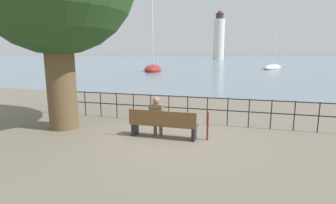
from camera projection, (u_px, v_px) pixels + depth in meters
ground_plane at (164, 137)px, 8.38m from camera, size 1000.00×1000.00×0.00m
harbor_water at (241, 58)px, 157.64m from camera, size 600.00×300.00×0.01m
park_bench at (163, 124)px, 8.23m from camera, size 2.17×0.45×0.90m
seated_person_left at (157, 115)px, 8.32m from camera, size 0.43×0.35×1.30m
promenade_railing at (178, 105)px, 10.05m from camera, size 11.23×0.04×1.05m
closed_umbrella at (208, 124)px, 8.00m from camera, size 0.09×0.09×0.93m
sailboat_2 at (273, 67)px, 45.47m from camera, size 4.71×8.84×12.40m
sailboat_3 at (153, 69)px, 39.43m from camera, size 4.00×6.71×12.51m
harbor_lighthouse at (219, 37)px, 117.43m from camera, size 4.80×4.80×21.44m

